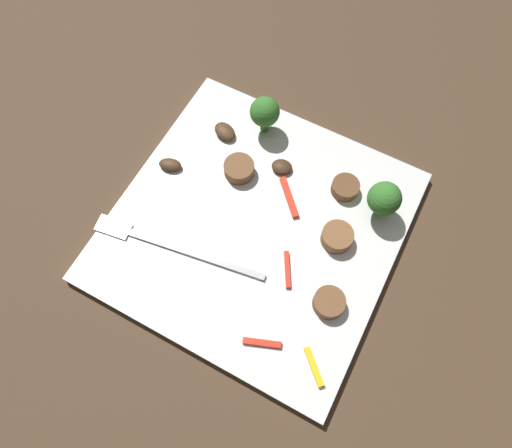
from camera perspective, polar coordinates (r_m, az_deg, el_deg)
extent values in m
plane|color=#4C3826|center=(0.48, 0.00, -0.55)|extent=(1.40, 1.40, 0.00)
cube|color=white|center=(0.48, 0.00, -0.28)|extent=(0.28, 0.28, 0.01)
cube|color=silver|center=(0.46, -7.46, -3.77)|extent=(0.14, 0.03, 0.00)
cube|color=silver|center=(0.49, -17.17, -0.38)|extent=(0.04, 0.02, 0.00)
cylinder|color=#408630|center=(0.52, 1.05, 12.38)|extent=(0.01, 0.01, 0.02)
sphere|color=#387A2D|center=(0.50, 1.09, 13.69)|extent=(0.03, 0.03, 0.03)
cylinder|color=#408630|center=(0.48, 14.99, 2.03)|extent=(0.01, 0.01, 0.02)
sphere|color=#387A2D|center=(0.47, 15.57, 3.06)|extent=(0.03, 0.03, 0.03)
cylinder|color=brown|center=(0.44, 8.99, -9.54)|extent=(0.04, 0.04, 0.01)
cylinder|color=brown|center=(0.49, -2.10, 6.83)|extent=(0.05, 0.05, 0.01)
cylinder|color=brown|center=(0.49, 10.94, 4.44)|extent=(0.04, 0.04, 0.01)
cylinder|color=brown|center=(0.47, 9.97, -1.57)|extent=(0.04, 0.04, 0.02)
ellipsoid|color=#422B19|center=(0.50, 3.22, 7.05)|extent=(0.02, 0.02, 0.01)
ellipsoid|color=#4C331E|center=(0.52, -3.87, 11.33)|extent=(0.03, 0.03, 0.01)
ellipsoid|color=#4C331E|center=(0.51, -10.55, 7.21)|extent=(0.03, 0.02, 0.01)
cube|color=red|center=(0.48, 4.10, 3.33)|extent=(0.04, 0.04, 0.00)
cube|color=red|center=(0.45, 3.89, -5.62)|extent=(0.02, 0.03, 0.00)
cube|color=red|center=(0.44, 0.74, -14.45)|extent=(0.04, 0.02, 0.00)
cube|color=yellow|center=(0.44, 7.13, -17.06)|extent=(0.03, 0.03, 0.00)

